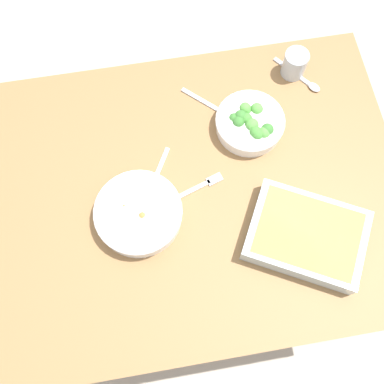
% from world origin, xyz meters
% --- Properties ---
extents(ground_plane, '(6.00, 6.00, 0.00)m').
position_xyz_m(ground_plane, '(0.00, 0.00, 0.00)').
color(ground_plane, '#B2A899').
extents(dining_table, '(1.20, 0.90, 0.74)m').
position_xyz_m(dining_table, '(0.00, 0.00, 0.65)').
color(dining_table, olive).
rests_on(dining_table, ground_plane).
extents(stew_bowl, '(0.24, 0.24, 0.06)m').
position_xyz_m(stew_bowl, '(0.15, 0.05, 0.77)').
color(stew_bowl, white).
rests_on(stew_bowl, dining_table).
extents(broccoli_bowl, '(0.20, 0.20, 0.07)m').
position_xyz_m(broccoli_bowl, '(-0.20, -0.17, 0.77)').
color(broccoli_bowl, white).
rests_on(broccoli_bowl, dining_table).
extents(baking_dish, '(0.37, 0.34, 0.06)m').
position_xyz_m(baking_dish, '(-0.28, 0.18, 0.77)').
color(baking_dish, silver).
rests_on(baking_dish, dining_table).
extents(drink_cup, '(0.07, 0.07, 0.08)m').
position_xyz_m(drink_cup, '(-0.37, -0.34, 0.78)').
color(drink_cup, '#B2BCC6').
rests_on(drink_cup, dining_table).
extents(spoon_by_stew, '(0.10, 0.16, 0.01)m').
position_xyz_m(spoon_by_stew, '(0.10, -0.05, 0.74)').
color(spoon_by_stew, silver).
rests_on(spoon_by_stew, dining_table).
extents(spoon_by_broccoli, '(0.14, 0.13, 0.01)m').
position_xyz_m(spoon_by_broccoli, '(-0.11, -0.25, 0.74)').
color(spoon_by_broccoli, silver).
rests_on(spoon_by_broccoli, dining_table).
extents(spoon_spare, '(0.12, 0.15, 0.01)m').
position_xyz_m(spoon_spare, '(-0.40, -0.30, 0.74)').
color(spoon_spare, silver).
rests_on(spoon_spare, dining_table).
extents(fork_on_table, '(0.17, 0.07, 0.01)m').
position_xyz_m(fork_on_table, '(-0.02, -0.01, 0.74)').
color(fork_on_table, silver).
rests_on(fork_on_table, dining_table).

